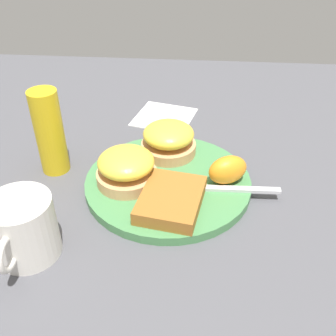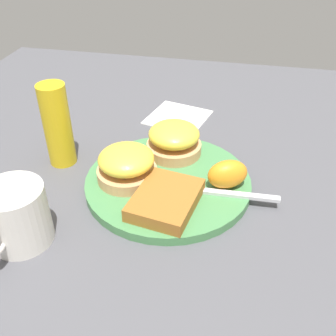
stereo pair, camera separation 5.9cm
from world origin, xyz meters
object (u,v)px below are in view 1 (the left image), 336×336
at_px(condiment_bottle, 49,132).
at_px(sandwich_benedict_right, 126,168).
at_px(sandwich_benedict_left, 169,139).
at_px(fork, 186,187).
at_px(hashbrown_patty, 171,200).
at_px(cup, 23,229).
at_px(orange_wedge, 228,171).

bearing_deg(condiment_bottle, sandwich_benedict_right, 71.40).
height_order(sandwich_benedict_left, fork, sandwich_benedict_left).
relative_size(hashbrown_patty, condiment_bottle, 0.77).
relative_size(sandwich_benedict_left, cup, 0.84).
bearing_deg(cup, condiment_bottle, -172.49).
xyz_separation_m(orange_wedge, condiment_bottle, (-0.03, -0.27, 0.03)).
distance_m(hashbrown_patty, fork, 0.04).
bearing_deg(condiment_bottle, orange_wedge, 83.33).
xyz_separation_m(hashbrown_patty, cup, (0.09, -0.17, 0.02)).
height_order(orange_wedge, cup, cup).
bearing_deg(hashbrown_patty, fork, 153.91).
relative_size(sandwich_benedict_left, sandwich_benedict_right, 1.00).
distance_m(hashbrown_patty, orange_wedge, 0.10).
relative_size(orange_wedge, fork, 0.25).
bearing_deg(condiment_bottle, fork, 76.34).
xyz_separation_m(sandwich_benedict_right, fork, (0.01, 0.09, -0.02)).
bearing_deg(sandwich_benedict_left, condiment_bottle, -76.53).
bearing_deg(sandwich_benedict_right, condiment_bottle, -108.60).
height_order(orange_wedge, fork, orange_wedge).
xyz_separation_m(sandwich_benedict_left, hashbrown_patty, (0.13, 0.01, -0.02)).
distance_m(orange_wedge, cup, 0.29).
relative_size(orange_wedge, cup, 0.56).
distance_m(fork, cup, 0.23).
relative_size(sandwich_benedict_right, condiment_bottle, 0.66).
height_order(sandwich_benedict_left, sandwich_benedict_right, same).
xyz_separation_m(sandwich_benedict_left, sandwich_benedict_right, (0.09, -0.06, 0.00)).
distance_m(sandwich_benedict_right, fork, 0.09).
bearing_deg(cup, hashbrown_patty, 117.53).
bearing_deg(fork, hashbrown_patty, -26.09).
bearing_deg(sandwich_benedict_right, fork, 83.63).
height_order(sandwich_benedict_right, condiment_bottle, condiment_bottle).
bearing_deg(orange_wedge, hashbrown_patty, -53.51).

